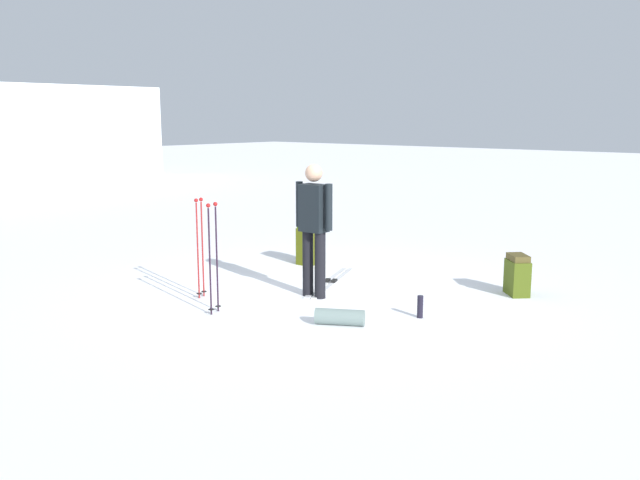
% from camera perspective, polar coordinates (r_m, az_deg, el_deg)
% --- Properties ---
extents(ground_plane, '(80.00, 80.00, 0.00)m').
position_cam_1_polar(ground_plane, '(8.93, 0.00, -4.42)').
color(ground_plane, white).
extents(skier_standing, '(0.23, 0.57, 1.70)m').
position_cam_1_polar(skier_standing, '(8.52, -0.52, 1.41)').
color(skier_standing, black).
rests_on(skier_standing, ground_plane).
extents(ski_pair_near, '(1.72, 0.85, 0.05)m').
position_cam_1_polar(ski_pair_near, '(9.42, 0.90, -3.57)').
color(ski_pair_near, silver).
rests_on(ski_pair_near, ground_plane).
extents(backpack_large_dark, '(0.43, 0.43, 0.53)m').
position_cam_1_polar(backpack_large_dark, '(9.11, 16.32, -2.87)').
color(backpack_large_dark, '#425113').
rests_on(backpack_large_dark, ground_plane).
extents(backpack_bright, '(0.32, 0.29, 0.66)m').
position_cam_1_polar(backpack_bright, '(10.56, -0.98, -0.34)').
color(backpack_bright, '#4C550F').
rests_on(backpack_bright, ground_plane).
extents(ski_poles_planted_near, '(0.21, 0.11, 1.31)m').
position_cam_1_polar(ski_poles_planted_near, '(7.94, -9.01, -1.04)').
color(ski_poles_planted_near, black).
rests_on(ski_poles_planted_near, ground_plane).
extents(ski_poles_planted_far, '(0.17, 0.10, 1.28)m').
position_cam_1_polar(ski_poles_planted_far, '(8.67, -10.10, -0.21)').
color(ski_poles_planted_far, maroon).
rests_on(ski_poles_planted_far, ground_plane).
extents(sleeping_mat_rolled, '(0.43, 0.57, 0.18)m').
position_cam_1_polar(sleeping_mat_rolled, '(7.54, 1.68, -6.52)').
color(sleeping_mat_rolled, slate).
rests_on(sleeping_mat_rolled, ground_plane).
extents(thermos_bottle, '(0.07, 0.07, 0.26)m').
position_cam_1_polar(thermos_bottle, '(7.87, 8.45, -5.59)').
color(thermos_bottle, black).
rests_on(thermos_bottle, ground_plane).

